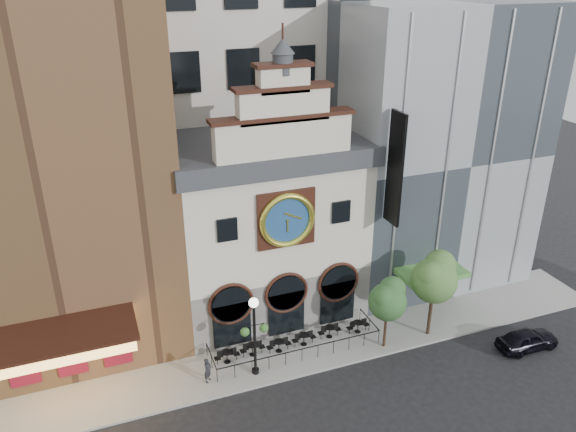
{
  "coord_description": "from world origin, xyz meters",
  "views": [
    {
      "loc": [
        -10.52,
        -24.3,
        22.43
      ],
      "look_at": [
        0.9,
        6.0,
        7.72
      ],
      "focal_mm": 35.0,
      "sensor_mm": 36.0,
      "label": 1
    }
  ],
  "objects_px": {
    "tree_left": "(388,299)",
    "lamppost": "(254,328)",
    "bistro_4": "(329,331)",
    "bistro_1": "(253,349)",
    "bistro_0": "(227,356)",
    "bistro_2": "(279,345)",
    "bistro_5": "(358,326)",
    "pedestrian": "(208,370)",
    "bistro_3": "(304,338)",
    "car_right": "(527,339)",
    "tree_right": "(435,277)"
  },
  "relations": [
    {
      "from": "lamppost",
      "to": "tree_right",
      "type": "height_order",
      "value": "tree_right"
    },
    {
      "from": "pedestrian",
      "to": "tree_right",
      "type": "bearing_deg",
      "value": -48.62
    },
    {
      "from": "bistro_4",
      "to": "bistro_3",
      "type": "bearing_deg",
      "value": -175.19
    },
    {
      "from": "bistro_4",
      "to": "bistro_2",
      "type": "bearing_deg",
      "value": -176.23
    },
    {
      "from": "bistro_5",
      "to": "pedestrian",
      "type": "height_order",
      "value": "pedestrian"
    },
    {
      "from": "tree_right",
      "to": "bistro_4",
      "type": "bearing_deg",
      "value": 163.09
    },
    {
      "from": "bistro_0",
      "to": "pedestrian",
      "type": "height_order",
      "value": "pedestrian"
    },
    {
      "from": "bistro_0",
      "to": "bistro_2",
      "type": "relative_size",
      "value": 1.0
    },
    {
      "from": "bistro_1",
      "to": "tree_left",
      "type": "relative_size",
      "value": 0.33
    },
    {
      "from": "bistro_5",
      "to": "tree_right",
      "type": "height_order",
      "value": "tree_right"
    },
    {
      "from": "tree_left",
      "to": "lamppost",
      "type": "bearing_deg",
      "value": 177.36
    },
    {
      "from": "bistro_0",
      "to": "bistro_2",
      "type": "bearing_deg",
      "value": -2.2
    },
    {
      "from": "bistro_2",
      "to": "tree_right",
      "type": "distance_m",
      "value": 10.68
    },
    {
      "from": "bistro_2",
      "to": "pedestrian",
      "type": "height_order",
      "value": "pedestrian"
    },
    {
      "from": "car_right",
      "to": "bistro_0",
      "type": "bearing_deg",
      "value": 75.14
    },
    {
      "from": "bistro_0",
      "to": "bistro_2",
      "type": "distance_m",
      "value": 3.31
    },
    {
      "from": "bistro_0",
      "to": "bistro_4",
      "type": "relative_size",
      "value": 1.0
    },
    {
      "from": "car_right",
      "to": "tree_right",
      "type": "relative_size",
      "value": 0.69
    },
    {
      "from": "bistro_1",
      "to": "lamppost",
      "type": "relative_size",
      "value": 0.3
    },
    {
      "from": "car_right",
      "to": "bistro_1",
      "type": "bearing_deg",
      "value": 73.25
    },
    {
      "from": "bistro_0",
      "to": "lamppost",
      "type": "relative_size",
      "value": 0.3
    },
    {
      "from": "bistro_2",
      "to": "lamppost",
      "type": "height_order",
      "value": "lamppost"
    },
    {
      "from": "bistro_2",
      "to": "bistro_4",
      "type": "relative_size",
      "value": 1.0
    },
    {
      "from": "bistro_1",
      "to": "bistro_2",
      "type": "relative_size",
      "value": 1.0
    },
    {
      "from": "bistro_1",
      "to": "car_right",
      "type": "bearing_deg",
      "value": -17.82
    },
    {
      "from": "bistro_2",
      "to": "bistro_5",
      "type": "height_order",
      "value": "same"
    },
    {
      "from": "pedestrian",
      "to": "tree_left",
      "type": "distance_m",
      "value": 11.6
    },
    {
      "from": "bistro_2",
      "to": "tree_right",
      "type": "relative_size",
      "value": 0.27
    },
    {
      "from": "bistro_2",
      "to": "bistro_5",
      "type": "relative_size",
      "value": 1.0
    },
    {
      "from": "tree_right",
      "to": "pedestrian",
      "type": "bearing_deg",
      "value": 177.9
    },
    {
      "from": "tree_left",
      "to": "bistro_4",
      "type": "bearing_deg",
      "value": 145.04
    },
    {
      "from": "bistro_0",
      "to": "bistro_5",
      "type": "xyz_separation_m",
      "value": [
        8.86,
        -0.07,
        0.0
      ]
    },
    {
      "from": "bistro_4",
      "to": "lamppost",
      "type": "distance_m",
      "value": 6.41
    },
    {
      "from": "car_right",
      "to": "lamppost",
      "type": "relative_size",
      "value": 0.78
    },
    {
      "from": "pedestrian",
      "to": "lamppost",
      "type": "bearing_deg",
      "value": -52.1
    },
    {
      "from": "bistro_5",
      "to": "lamppost",
      "type": "xyz_separation_m",
      "value": [
        -7.53,
        -1.47,
        2.75
      ]
    },
    {
      "from": "bistro_1",
      "to": "bistro_0",
      "type": "bearing_deg",
      "value": -175.89
    },
    {
      "from": "bistro_2",
      "to": "lamppost",
      "type": "bearing_deg",
      "value": -144.59
    },
    {
      "from": "bistro_1",
      "to": "bistro_4",
      "type": "height_order",
      "value": "same"
    },
    {
      "from": "tree_left",
      "to": "bistro_1",
      "type": "bearing_deg",
      "value": 165.9
    },
    {
      "from": "bistro_1",
      "to": "bistro_2",
      "type": "height_order",
      "value": "same"
    },
    {
      "from": "bistro_0",
      "to": "bistro_1",
      "type": "relative_size",
      "value": 1.0
    },
    {
      "from": "bistro_4",
      "to": "tree_left",
      "type": "relative_size",
      "value": 0.33
    },
    {
      "from": "bistro_4",
      "to": "tree_right",
      "type": "relative_size",
      "value": 0.27
    },
    {
      "from": "bistro_3",
      "to": "bistro_5",
      "type": "relative_size",
      "value": 1.0
    },
    {
      "from": "bistro_2",
      "to": "bistro_5",
      "type": "xyz_separation_m",
      "value": [
        5.55,
        0.06,
        0.0
      ]
    },
    {
      "from": "bistro_4",
      "to": "car_right",
      "type": "bearing_deg",
      "value": -25.13
    },
    {
      "from": "bistro_4",
      "to": "lamppost",
      "type": "xyz_separation_m",
      "value": [
        -5.55,
        -1.64,
        2.75
      ]
    },
    {
      "from": "bistro_3",
      "to": "car_right",
      "type": "relative_size",
      "value": 0.39
    },
    {
      "from": "bistro_3",
      "to": "car_right",
      "type": "distance_m",
      "value": 14.13
    }
  ]
}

